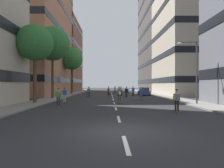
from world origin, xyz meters
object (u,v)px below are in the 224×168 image
skater_2 (58,96)px  skater_3 (141,93)px  parked_car_near (144,92)px  skater_8 (120,94)px  street_tree_far (53,44)px  skater_11 (177,99)px  skater_4 (109,91)px  skater_0 (126,91)px  skater_5 (115,89)px  skater_7 (133,91)px  street_tree_mid (35,43)px  street_tree_near (71,59)px  skater_1 (89,91)px  skater_9 (119,91)px  skater_6 (121,91)px  skater_10 (64,94)px  streetlamp_right (193,65)px

skater_2 → skater_3: bearing=39.6°
parked_car_near → skater_8: size_ratio=2.47×
street_tree_far → skater_11: street_tree_far is taller
parked_car_near → skater_4: size_ratio=2.47×
skater_0 → skater_5: 13.96m
parked_car_near → skater_7: (-2.32, -1.87, 0.29)m
street_tree_mid → skater_3: (12.64, 4.73, -5.75)m
skater_3 → skater_11: size_ratio=1.00×
street_tree_near → skater_1: bearing=-65.4°
street_tree_far → skater_5: size_ratio=5.87×
skater_5 → skater_9: size_ratio=1.00×
street_tree_near → skater_11: bearing=-64.0°
skater_6 → skater_10: bearing=-122.6°
street_tree_near → skater_11: size_ratio=5.72×
skater_7 → skater_11: bearing=-87.9°
streetlamp_right → skater_7: (-4.32, 15.54, -3.15)m
street_tree_near → skater_7: street_tree_near is taller
parked_car_near → skater_2: skater_2 is taller
street_tree_near → skater_4: (8.18, -7.58, -6.77)m
skater_11 → skater_1: bearing=116.9°
street_tree_far → skater_6: 14.19m
parked_car_near → skater_11: (-1.57, -22.59, 0.32)m
skater_1 → skater_6: (5.47, 3.17, 0.00)m
skater_0 → skater_1: (-6.17, 0.01, 0.00)m
parked_car_near → skater_5: bearing=123.5°
skater_3 → skater_8: size_ratio=1.00×
street_tree_far → skater_3: size_ratio=5.87×
skater_1 → skater_5: bearing=71.1°
street_tree_near → skater_3: bearing=-51.8°
skater_8 → skater_0: bearing=80.6°
skater_5 → skater_7: bearing=-73.1°
skater_2 → streetlamp_right: bearing=5.6°
skater_10 → skater_6: bearing=57.4°
street_tree_far → skater_2: size_ratio=5.87×
street_tree_near → skater_11: 31.42m
skater_3 → skater_10: bearing=-161.5°
streetlamp_right → skater_3: 8.31m
street_tree_near → skater_2: bearing=-81.9°
streetlamp_right → skater_0: 13.40m
streetlamp_right → skater_3: size_ratio=3.65×
street_tree_far → skater_3: (12.64, -1.92, -7.07)m
street_tree_near → skater_1: (4.95, -10.78, -6.80)m
skater_2 → skater_0: bearing=59.1°
parked_car_near → skater_11: bearing=-94.0°
parked_car_near → skater_6: bearing=-150.3°
street_tree_mid → skater_0: street_tree_mid is taller
street_tree_near → street_tree_far: size_ratio=0.97×
skater_1 → skater_5: 14.67m
street_tree_mid → skater_8: 11.06m
skater_1 → skater_7: (7.76, 3.94, 0.00)m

